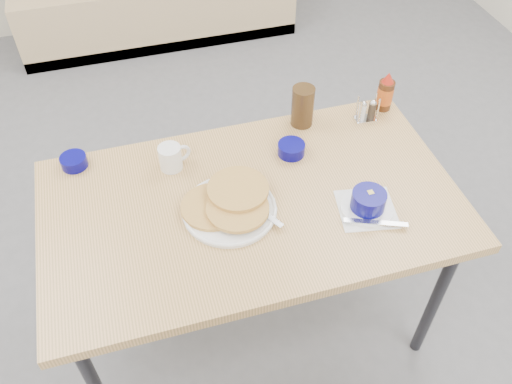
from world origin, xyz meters
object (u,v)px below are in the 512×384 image
object	(u,v)px
pancake_plate	(230,205)
dining_table	(252,213)
butter_bowl	(291,149)
coffee_mug	(171,157)
syrup_bottle	(385,93)
amber_tumbler	(303,106)
creamer_bowl	(74,161)
condiment_caddy	(367,111)
grits_setting	(368,203)

from	to	relation	value
pancake_plate	dining_table	bearing A→B (deg)	13.33
butter_bowl	coffee_mug	bearing A→B (deg)	173.14
dining_table	syrup_bottle	world-z (taller)	syrup_bottle
amber_tumbler	coffee_mug	bearing A→B (deg)	-168.89
creamer_bowl	butter_bowl	bearing A→B (deg)	-11.42
dining_table	creamer_bowl	bearing A→B (deg)	148.72
dining_table	amber_tumbler	size ratio (longest dim) A/B	8.69
pancake_plate	syrup_bottle	size ratio (longest dim) A/B	1.89
dining_table	syrup_bottle	distance (m)	0.74
pancake_plate	condiment_caddy	xyz separation A→B (m)	(0.63, 0.31, 0.01)
butter_bowl	condiment_caddy	bearing A→B (deg)	17.44
butter_bowl	condiment_caddy	xyz separation A→B (m)	(0.34, 0.11, 0.01)
creamer_bowl	condiment_caddy	world-z (taller)	condiment_caddy
dining_table	coffee_mug	size ratio (longest dim) A/B	11.91
pancake_plate	syrup_bottle	xyz separation A→B (m)	(0.72, 0.36, 0.05)
creamer_bowl	syrup_bottle	distance (m)	1.20
pancake_plate	creamer_bowl	bearing A→B (deg)	143.14
grits_setting	amber_tumbler	distance (m)	0.49
amber_tumbler	condiment_caddy	distance (m)	0.26
amber_tumbler	condiment_caddy	size ratio (longest dim) A/B	1.58
amber_tumbler	condiment_caddy	xyz separation A→B (m)	(0.25, -0.05, -0.04)
amber_tumbler	butter_bowl	bearing A→B (deg)	-121.54
pancake_plate	amber_tumbler	size ratio (longest dim) A/B	1.94
creamer_bowl	butter_bowl	size ratio (longest dim) A/B	0.94
dining_table	syrup_bottle	bearing A→B (deg)	27.98
coffee_mug	syrup_bottle	distance (m)	0.87
pancake_plate	butter_bowl	xyz separation A→B (m)	(0.28, 0.21, -0.00)
creamer_bowl	condiment_caddy	xyz separation A→B (m)	(1.11, -0.05, 0.02)
condiment_caddy	dining_table	bearing A→B (deg)	-147.71
creamer_bowl	pancake_plate	bearing A→B (deg)	-36.86
grits_setting	syrup_bottle	bearing A→B (deg)	59.48
butter_bowl	syrup_bottle	distance (m)	0.47
butter_bowl	condiment_caddy	size ratio (longest dim) A/B	0.97
dining_table	butter_bowl	xyz separation A→B (m)	(0.20, 0.19, 0.08)
grits_setting	syrup_bottle	xyz separation A→B (m)	(0.29, 0.48, 0.04)
condiment_caddy	syrup_bottle	bearing A→B (deg)	30.32
dining_table	coffee_mug	world-z (taller)	coffee_mug
butter_bowl	syrup_bottle	size ratio (longest dim) A/B	0.60
amber_tumbler	syrup_bottle	world-z (taller)	syrup_bottle
dining_table	condiment_caddy	world-z (taller)	condiment_caddy
coffee_mug	condiment_caddy	xyz separation A→B (m)	(0.77, 0.06, -0.01)
dining_table	grits_setting	bearing A→B (deg)	-22.24
grits_setting	creamer_bowl	size ratio (longest dim) A/B	2.44
condiment_caddy	syrup_bottle	xyz separation A→B (m)	(0.09, 0.05, 0.04)
dining_table	condiment_caddy	size ratio (longest dim) A/B	13.71
syrup_bottle	coffee_mug	bearing A→B (deg)	-173.24
pancake_plate	creamer_bowl	world-z (taller)	pancake_plate
grits_setting	butter_bowl	distance (m)	0.36
coffee_mug	butter_bowl	bearing A→B (deg)	-6.86
coffee_mug	amber_tumbler	size ratio (longest dim) A/B	0.73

